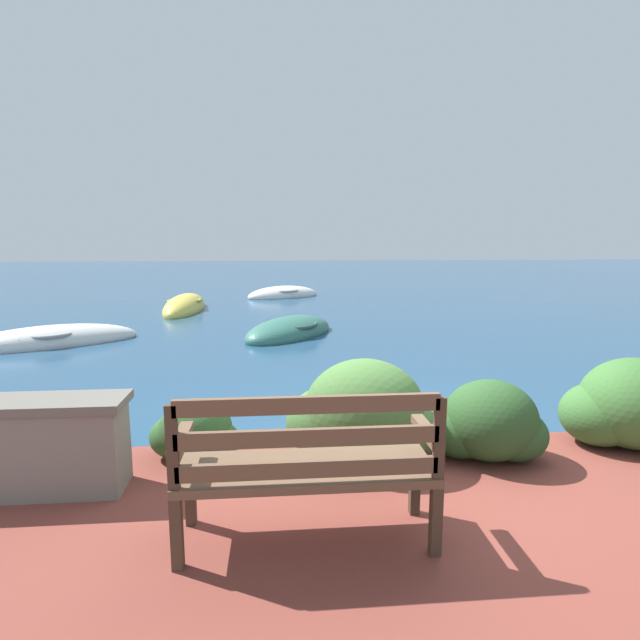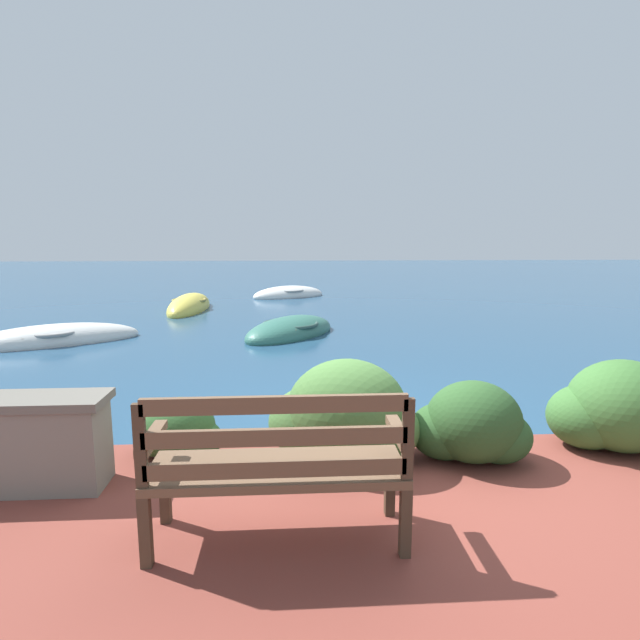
{
  "view_description": "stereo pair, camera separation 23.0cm",
  "coord_description": "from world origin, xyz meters",
  "px_view_note": "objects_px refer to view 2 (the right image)",
  "views": [
    {
      "loc": [
        -1.03,
        -4.06,
        1.94
      ],
      "look_at": [
        -0.22,
        5.22,
        0.41
      ],
      "focal_mm": 28.0,
      "sensor_mm": 36.0,
      "label": 1
    },
    {
      "loc": [
        -0.8,
        -4.08,
        1.94
      ],
      "look_at": [
        -0.22,
        5.22,
        0.41
      ],
      "focal_mm": 28.0,
      "sensor_mm": 36.0,
      "label": 2
    }
  ],
  "objects_px": {
    "rowboat_mid": "(290,332)",
    "rowboat_far": "(189,308)",
    "park_bench": "(277,464)",
    "rowboat_outer": "(289,295)",
    "rowboat_nearest": "(54,340)"
  },
  "relations": [
    {
      "from": "rowboat_mid",
      "to": "rowboat_far",
      "type": "bearing_deg",
      "value": -106.75
    },
    {
      "from": "park_bench",
      "to": "rowboat_outer",
      "type": "height_order",
      "value": "park_bench"
    },
    {
      "from": "park_bench",
      "to": "rowboat_nearest",
      "type": "height_order",
      "value": "park_bench"
    },
    {
      "from": "rowboat_nearest",
      "to": "rowboat_mid",
      "type": "height_order",
      "value": "rowboat_mid"
    },
    {
      "from": "rowboat_nearest",
      "to": "rowboat_outer",
      "type": "relative_size",
      "value": 1.15
    },
    {
      "from": "park_bench",
      "to": "rowboat_far",
      "type": "relative_size",
      "value": 0.47
    },
    {
      "from": "park_bench",
      "to": "rowboat_outer",
      "type": "xyz_separation_m",
      "value": [
        0.05,
        14.04,
        -0.65
      ]
    },
    {
      "from": "rowboat_nearest",
      "to": "rowboat_outer",
      "type": "xyz_separation_m",
      "value": [
        4.39,
        7.21,
        0.0
      ]
    },
    {
      "from": "rowboat_far",
      "to": "rowboat_outer",
      "type": "relative_size",
      "value": 1.14
    },
    {
      "from": "rowboat_nearest",
      "to": "rowboat_far",
      "type": "relative_size",
      "value": 1.01
    },
    {
      "from": "rowboat_far",
      "to": "rowboat_outer",
      "type": "bearing_deg",
      "value": -40.2
    },
    {
      "from": "rowboat_nearest",
      "to": "rowboat_mid",
      "type": "distance_m",
      "value": 4.46
    },
    {
      "from": "park_bench",
      "to": "rowboat_outer",
      "type": "bearing_deg",
      "value": 90.7
    },
    {
      "from": "rowboat_mid",
      "to": "rowboat_far",
      "type": "distance_m",
      "value": 4.66
    },
    {
      "from": "rowboat_mid",
      "to": "rowboat_outer",
      "type": "relative_size",
      "value": 0.97
    }
  ]
}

